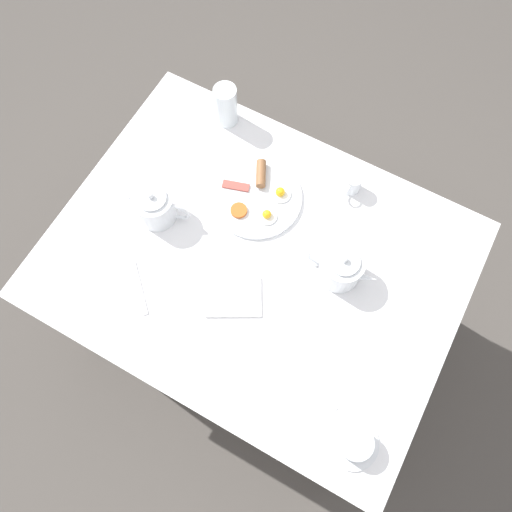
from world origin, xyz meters
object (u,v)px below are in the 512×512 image
(teapot_far, at_px, (341,268))
(teacup_with_saucer_left, at_px, (354,443))
(napkin_folded, at_px, (233,297))
(water_glass_tall, at_px, (226,105))
(teapot_near, at_px, (155,206))
(creamer_jug, at_px, (352,183))
(fork_by_plate, at_px, (139,288))
(knife_by_plate, at_px, (313,371))
(breakfast_plate, at_px, (257,196))

(teapot_far, height_order, teacup_with_saucer_left, teapot_far)
(napkin_folded, bearing_deg, water_glass_tall, -148.44)
(teapot_near, xyz_separation_m, creamer_jug, (-0.35, 0.46, -0.02))
(water_glass_tall, bearing_deg, teapot_near, -1.50)
(creamer_jug, bearing_deg, teapot_near, -52.84)
(water_glass_tall, relative_size, fork_by_plate, 1.10)
(teacup_with_saucer_left, height_order, knife_by_plate, teacup_with_saucer_left)
(breakfast_plate, height_order, napkin_folded, breakfast_plate)
(breakfast_plate, relative_size, teapot_near, 1.33)
(breakfast_plate, height_order, creamer_jug, creamer_jug)
(fork_by_plate, bearing_deg, breakfast_plate, 159.24)
(teapot_far, relative_size, fork_by_plate, 1.61)
(fork_by_plate, distance_m, knife_by_plate, 0.53)
(breakfast_plate, relative_size, teacup_with_saucer_left, 2.05)
(teapot_near, relative_size, teapot_far, 0.99)
(breakfast_plate, relative_size, fork_by_plate, 2.13)
(napkin_folded, bearing_deg, teapot_near, -109.82)
(knife_by_plate, bearing_deg, teacup_with_saucer_left, 55.90)
(teapot_near, relative_size, knife_by_plate, 1.02)
(teapot_near, height_order, napkin_folded, teapot_near)
(teapot_near, distance_m, teapot_far, 0.55)
(napkin_folded, bearing_deg, teacup_with_saucer_left, 67.58)
(water_glass_tall, relative_size, knife_by_plate, 0.70)
(teapot_far, height_order, water_glass_tall, water_glass_tall)
(teapot_near, distance_m, fork_by_plate, 0.23)
(teapot_far, relative_size, water_glass_tall, 1.47)
(teapot_near, distance_m, teacup_with_saucer_left, 0.82)
(breakfast_plate, bearing_deg, teacup_with_saucer_left, 47.77)
(water_glass_tall, xyz_separation_m, napkin_folded, (0.50, 0.31, -0.07))
(teacup_with_saucer_left, xyz_separation_m, water_glass_tall, (-0.69, -0.75, 0.04))
(teapot_near, height_order, teapot_far, same)
(water_glass_tall, xyz_separation_m, fork_by_plate, (0.60, 0.07, -0.07))
(water_glass_tall, height_order, creamer_jug, water_glass_tall)
(napkin_folded, bearing_deg, creamer_jug, 163.03)
(teapot_far, height_order, napkin_folded, teapot_far)
(fork_by_plate, bearing_deg, teapot_near, -160.72)
(teapot_far, xyz_separation_m, fork_by_plate, (0.30, -0.47, -0.05))
(breakfast_plate, height_order, teapot_near, teapot_near)
(breakfast_plate, bearing_deg, knife_by_plate, 44.73)
(breakfast_plate, height_order, knife_by_plate, breakfast_plate)
(teapot_far, bearing_deg, breakfast_plate, 158.53)
(teapot_near, bearing_deg, water_glass_tall, -102.70)
(water_glass_tall, bearing_deg, teacup_with_saucer_left, 47.76)
(breakfast_plate, distance_m, napkin_folded, 0.31)
(fork_by_plate, xyz_separation_m, knife_by_plate, (-0.03, 0.52, 0.00))
(breakfast_plate, relative_size, creamer_jug, 3.43)
(water_glass_tall, bearing_deg, creamer_jug, 85.09)
(breakfast_plate, bearing_deg, teapot_far, 72.15)
(water_glass_tall, distance_m, knife_by_plate, 0.83)
(teapot_near, bearing_deg, fork_by_plate, 98.08)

